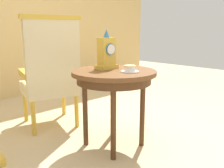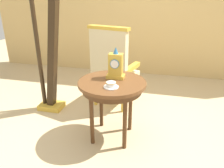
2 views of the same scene
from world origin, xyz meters
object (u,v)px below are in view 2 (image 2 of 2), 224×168
side_table (112,88)px  mantel_clock (116,66)px  teacup_left (111,85)px  armchair (113,66)px  harp (49,62)px

side_table → mantel_clock: bearing=82.2°
teacup_left → armchair: 0.92m
side_table → harp: size_ratio=0.41×
mantel_clock → teacup_left: bearing=-87.0°
teacup_left → harp: harp is taller
mantel_clock → armchair: armchair is taller
teacup_left → harp: (-0.98, 0.59, -0.01)m
armchair → mantel_clock: bearing=-73.9°
teacup_left → mantel_clock: mantel_clock is taller
armchair → harp: size_ratio=0.67×
side_table → armchair: (-0.17, 0.74, -0.00)m
teacup_left → armchair: bearing=102.4°
side_table → teacup_left: teacup_left is taller
armchair → harp: bearing=-158.5°
harp → teacup_left: bearing=-30.9°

